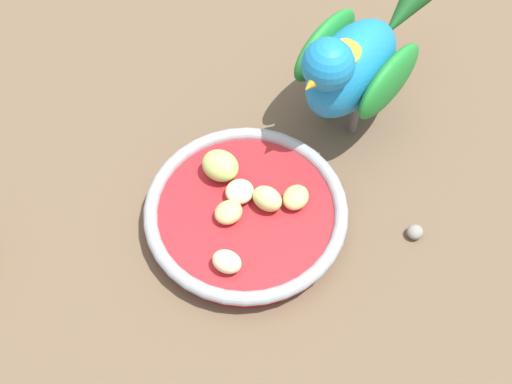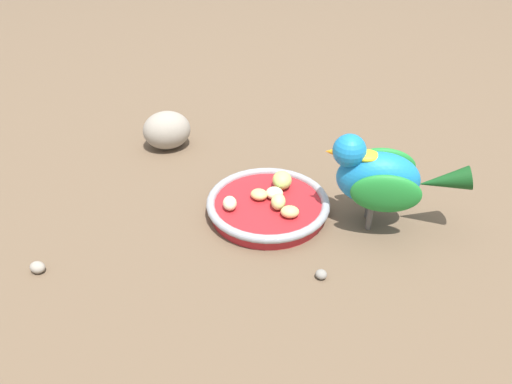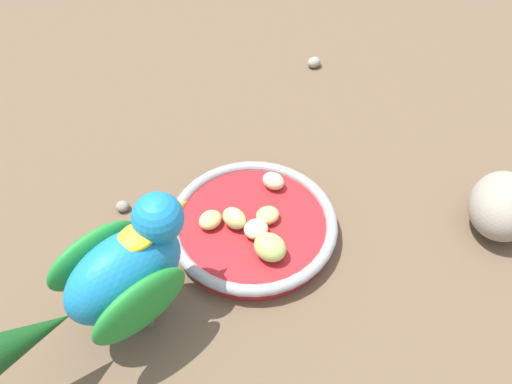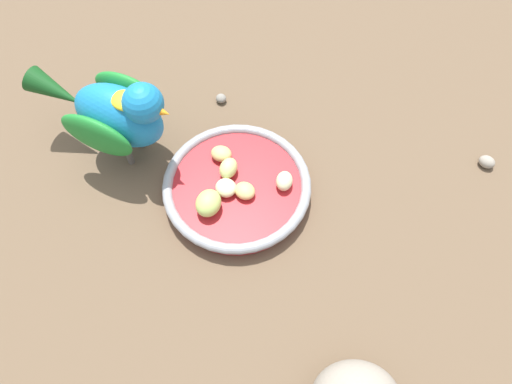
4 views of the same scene
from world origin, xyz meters
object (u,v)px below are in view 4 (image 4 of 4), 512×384
apple_piece_4 (284,180)px  pebble_0 (221,98)px  apple_piece_0 (228,168)px  pebble_1 (487,162)px  apple_piece_2 (208,203)px  feeding_bowl (237,187)px  apple_piece_5 (244,188)px  parrot (115,112)px  apple_piece_3 (224,188)px  apple_piece_1 (221,154)px

apple_piece_4 → pebble_0: bearing=-165.7°
apple_piece_0 → pebble_1: bearing=79.4°
apple_piece_0 → apple_piece_4: size_ratio=1.09×
apple_piece_2 → pebble_0: apple_piece_2 is taller
feeding_bowl → pebble_1: bearing=82.4°
apple_piece_5 → parrot: 0.19m
feeding_bowl → apple_piece_5: apple_piece_5 is taller
apple_piece_0 → apple_piece_3: (0.03, -0.01, -0.00)m
apple_piece_3 → pebble_1: (0.04, 0.37, -0.02)m
apple_piece_2 → apple_piece_4: size_ratio=1.35×
apple_piece_0 → pebble_1: (0.07, 0.35, -0.03)m
feeding_bowl → apple_piece_5: (0.01, 0.01, 0.01)m
apple_piece_3 → apple_piece_4: apple_piece_4 is taller
apple_piece_0 → pebble_0: 0.15m
apple_piece_5 → pebble_1: bearing=84.3°
apple_piece_1 → pebble_0: (-0.12, 0.02, -0.02)m
feeding_bowl → parrot: parrot is taller
parrot → pebble_0: (-0.06, 0.15, -0.08)m
apple_piece_4 → apple_piece_5: size_ratio=1.01×
apple_piece_3 → pebble_1: bearing=83.8°
feeding_bowl → pebble_1: 0.35m
parrot → apple_piece_2: bearing=-17.8°
apple_piece_1 → pebble_0: apple_piece_1 is taller
apple_piece_5 → pebble_0: bearing=177.5°
feeding_bowl → apple_piece_4: (0.02, 0.06, 0.02)m
apple_piece_3 → apple_piece_5: 0.03m
parrot → pebble_0: bearing=59.9°
apple_piece_2 → apple_piece_4: bearing=95.8°
feeding_bowl → apple_piece_2: 0.05m
apple_piece_4 → parrot: size_ratio=0.15×
apple_piece_5 → pebble_0: apple_piece_5 is taller
apple_piece_2 → apple_piece_3: (-0.02, 0.02, -0.01)m
feeding_bowl → apple_piece_3: bearing=-71.7°
apple_piece_0 → parrot: size_ratio=0.16×
feeding_bowl → apple_piece_1: size_ratio=6.89×
feeding_bowl → pebble_0: feeding_bowl is taller
apple_piece_1 → apple_piece_5: 0.06m
apple_piece_2 → apple_piece_1: bearing=155.9°
apple_piece_5 → pebble_0: 0.18m
apple_piece_1 → apple_piece_3: (0.05, -0.01, 0.00)m
apple_piece_5 → apple_piece_2: bearing=-74.7°
apple_piece_1 → pebble_0: size_ratio=1.77×
apple_piece_3 → apple_piece_2: bearing=-51.1°
apple_piece_1 → pebble_0: 0.12m
pebble_0 → pebble_1: size_ratio=0.73×
apple_piece_0 → apple_piece_1: 0.03m
apple_piece_0 → apple_piece_2: bearing=-38.5°
feeding_bowl → apple_piece_2: size_ratio=5.24×
parrot → pebble_0: parrot is taller
apple_piece_1 → apple_piece_4: bearing=48.0°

